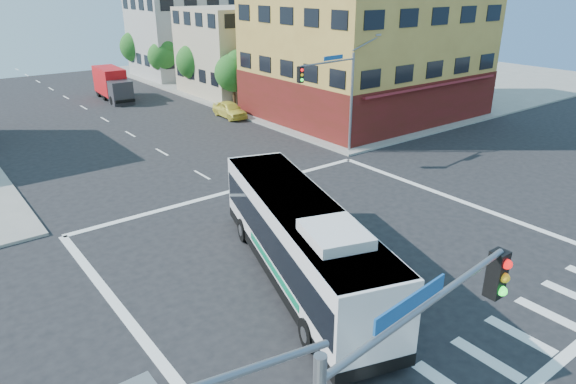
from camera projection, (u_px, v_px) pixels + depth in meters
ground at (341, 254)px, 23.15m from camera, size 120.00×120.00×0.00m
sidewalk_ne at (355, 74)px, 68.53m from camera, size 50.00×50.00×0.15m
corner_building_ne at (367, 49)px, 45.74m from camera, size 18.10×15.44×14.00m
building_east_near at (244, 50)px, 55.96m from camera, size 12.06×10.06×9.00m
building_east_far at (185, 36)px, 66.06m from camera, size 12.06×10.06×10.00m
signal_mast_ne at (335, 86)px, 34.17m from camera, size 7.91×1.13×8.07m
street_tree_a at (235, 70)px, 49.00m from camera, size 3.60×3.60×5.53m
street_tree_b at (195, 59)px, 54.82m from camera, size 3.80×3.80×5.79m
street_tree_c at (163, 54)px, 60.81m from camera, size 3.40×3.40×5.29m
street_tree_d at (136, 45)px, 66.52m from camera, size 4.00×4.00×6.03m
transit_bus at (300, 239)px, 20.50m from camera, size 6.53×13.08×3.81m
box_truck at (113, 85)px, 53.08m from camera, size 2.46×7.20×3.20m
parked_car at (230, 109)px, 46.41m from camera, size 1.90×4.30×1.44m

